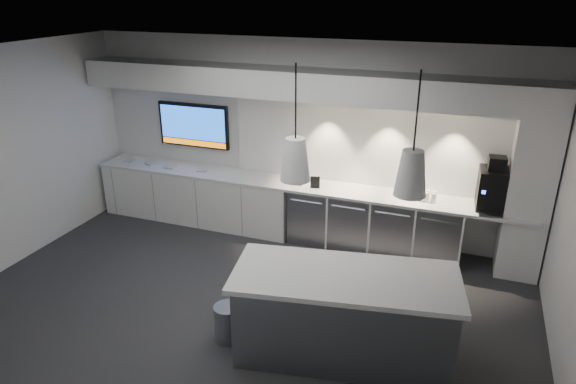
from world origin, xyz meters
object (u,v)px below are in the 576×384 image
at_px(bin, 228,323).
at_px(coffee_machine, 493,187).
at_px(island, 344,315).
at_px(wall_tv, 194,125).

height_order(bin, coffee_machine, coffee_machine).
bearing_deg(coffee_machine, island, -122.38).
height_order(island, coffee_machine, coffee_machine).
xyz_separation_m(bin, coffee_machine, (2.64, 2.69, 0.98)).
relative_size(island, coffee_machine, 3.37).
bearing_deg(coffee_machine, bin, -137.90).
height_order(wall_tv, bin, wall_tv).
distance_m(island, bin, 1.31).
relative_size(wall_tv, coffee_machine, 1.72).
distance_m(wall_tv, bin, 3.81).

